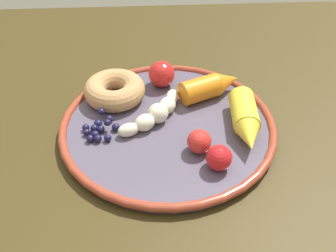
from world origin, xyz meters
TOP-DOWN VIEW (x-y plane):
  - dining_table at (0.00, 0.00)m, footprint 0.91×0.95m
  - plate at (0.00, 0.04)m, footprint 0.32×0.32m
  - banana at (-0.01, 0.02)m, footprint 0.11×0.10m
  - carrot_orange at (-0.07, 0.11)m, footprint 0.08×0.11m
  - carrot_yellow at (0.02, 0.15)m, footprint 0.12×0.05m
  - donut at (-0.07, -0.04)m, footprint 0.11×0.11m
  - blueberry_pile at (0.01, -0.06)m, footprint 0.06×0.05m
  - tomato_near at (-0.10, 0.04)m, footprint 0.04×0.04m
  - tomato_mid at (0.09, 0.10)m, footprint 0.03×0.03m
  - tomato_far at (0.06, 0.08)m, footprint 0.03×0.03m

SIDE VIEW (x-z plane):
  - dining_table at x=0.00m, z-range 0.26..0.96m
  - plate at x=0.00m, z-range 0.70..0.72m
  - blueberry_pile at x=0.01m, z-range 0.71..0.73m
  - banana at x=-0.01m, z-range 0.71..0.74m
  - tomato_far at x=0.06m, z-range 0.71..0.75m
  - donut at x=-0.07m, z-range 0.71..0.75m
  - tomato_mid at x=0.09m, z-range 0.71..0.75m
  - carrot_orange at x=-0.07m, z-range 0.71..0.75m
  - carrot_yellow at x=0.02m, z-range 0.71..0.75m
  - tomato_near at x=-0.10m, z-range 0.71..0.76m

